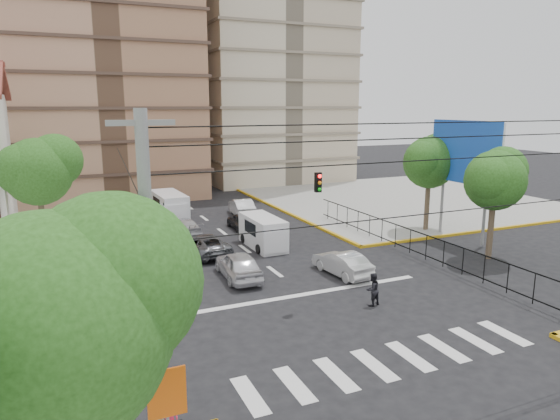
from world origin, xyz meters
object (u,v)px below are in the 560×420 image
traffic_light_nw (122,220)px  district_sign (167,405)px  car_white_front_right (342,263)px  van_left_lane (170,208)px  pedestrian_crosswalk (372,289)px  car_silver_front_left (238,265)px  van_right_lane (264,233)px

traffic_light_nw → district_sign: 17.08m
traffic_light_nw → car_white_front_right: (11.00, -4.79, -2.45)m
van_left_lane → pedestrian_crosswalk: van_left_lane is taller
car_silver_front_left → pedestrian_crosswalk: bearing=129.1°
district_sign → car_white_front_right: 17.24m
car_silver_front_left → pedestrian_crosswalk: size_ratio=2.79×
van_right_lane → car_silver_front_left: van_right_lane is taller
van_right_lane → traffic_light_nw: bearing=-168.7°
van_right_lane → car_silver_front_left: 6.09m
van_left_lane → van_right_lane: bearing=-71.3°
van_right_lane → van_left_lane: van_left_lane is taller
district_sign → van_right_lane: district_sign is taller
traffic_light_nw → car_white_front_right: bearing=-23.5°
car_white_front_right → district_sign: bearing=39.7°
van_left_lane → car_white_front_right: (6.01, -16.90, -0.45)m
van_right_lane → pedestrian_crosswalk: 11.11m
car_silver_front_left → car_white_front_right: car_silver_front_left is taller
traffic_light_nw → pedestrian_crosswalk: size_ratio=2.79×
car_silver_front_left → pedestrian_crosswalk: pedestrian_crosswalk is taller
van_left_lane → car_silver_front_left: 15.14m
van_right_lane → pedestrian_crosswalk: size_ratio=2.88×
traffic_light_nw → district_sign: bearing=-93.4°
van_left_lane → car_silver_front_left: van_left_lane is taller
van_right_lane → pedestrian_crosswalk: bearing=-85.8°
traffic_light_nw → van_left_lane: size_ratio=0.85×
traffic_light_nw → car_white_front_right: size_ratio=1.09×
district_sign → car_silver_front_left: 15.59m
district_sign → van_left_lane: (5.99, 29.16, -1.34)m
van_right_lane → pedestrian_crosswalk: van_right_lane is taller
car_white_front_right → van_right_lane: bearing=-80.0°
van_right_lane → van_left_lane: 10.95m
van_left_lane → car_white_front_right: van_left_lane is taller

